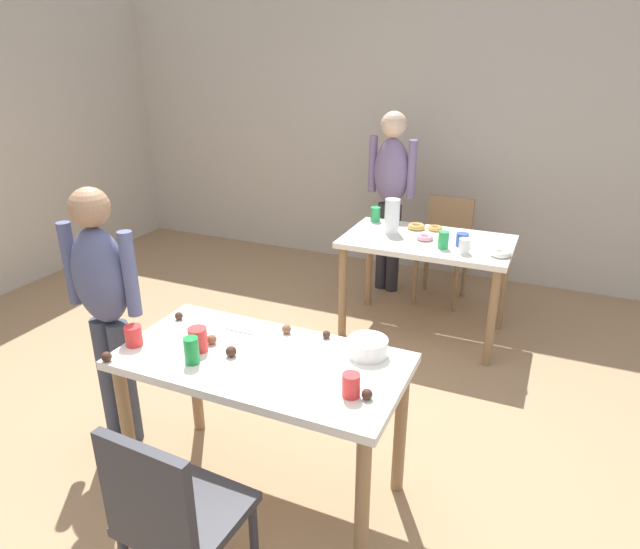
% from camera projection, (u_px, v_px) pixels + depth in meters
% --- Properties ---
extents(ground_plane, '(6.40, 6.40, 0.00)m').
position_uv_depth(ground_plane, '(255.00, 468.00, 2.91)').
color(ground_plane, '#9E7A56').
extents(wall_back, '(6.40, 0.10, 2.60)m').
position_uv_depth(wall_back, '(424.00, 133.00, 5.13)').
color(wall_back, '#BCB2A3').
rests_on(wall_back, ground_plane).
extents(dining_table_near, '(1.30, 0.65, 0.75)m').
position_uv_depth(dining_table_near, '(262.00, 378.00, 2.53)').
color(dining_table_near, silver).
rests_on(dining_table_near, ground_plane).
extents(dining_table_far, '(1.19, 0.71, 0.75)m').
position_uv_depth(dining_table_far, '(426.00, 253.00, 4.07)').
color(dining_table_far, silver).
rests_on(dining_table_far, ground_plane).
extents(chair_near_table, '(0.42, 0.42, 0.87)m').
position_uv_depth(chair_near_table, '(172.00, 514.00, 1.99)').
color(chair_near_table, '#2D2D33').
rests_on(chair_near_table, ground_plane).
extents(chair_far_table, '(0.41, 0.41, 0.87)m').
position_uv_depth(chair_far_table, '(445.00, 243.00, 4.73)').
color(chair_far_table, olive).
rests_on(chair_far_table, ground_plane).
extents(person_girl_near, '(0.45, 0.21, 1.43)m').
position_uv_depth(person_girl_near, '(104.00, 299.00, 2.84)').
color(person_girl_near, '#383D4C').
rests_on(person_girl_near, ground_plane).
extents(person_adult_far, '(0.45, 0.27, 1.56)m').
position_uv_depth(person_adult_far, '(391.00, 187.00, 4.72)').
color(person_adult_far, '#28282D').
rests_on(person_adult_far, ground_plane).
extents(mixing_bowl, '(0.18, 0.18, 0.08)m').
position_uv_depth(mixing_bowl, '(368.00, 347.00, 2.50)').
color(mixing_bowl, white).
rests_on(mixing_bowl, dining_table_near).
extents(soda_can, '(0.07, 0.07, 0.12)m').
position_uv_depth(soda_can, '(191.00, 350.00, 2.43)').
color(soda_can, '#198438').
rests_on(soda_can, dining_table_near).
extents(fork_near, '(0.17, 0.02, 0.01)m').
position_uv_depth(fork_near, '(239.00, 331.00, 2.72)').
color(fork_near, silver).
rests_on(fork_near, dining_table_near).
extents(cup_near_0, '(0.07, 0.07, 0.10)m').
position_uv_depth(cup_near_0, '(351.00, 385.00, 2.20)').
color(cup_near_0, red).
rests_on(cup_near_0, dining_table_near).
extents(cup_near_1, '(0.08, 0.08, 0.10)m').
position_uv_depth(cup_near_1, '(134.00, 336.00, 2.58)').
color(cup_near_1, red).
rests_on(cup_near_1, dining_table_near).
extents(cup_near_2, '(0.09, 0.09, 0.11)m').
position_uv_depth(cup_near_2, '(198.00, 339.00, 2.53)').
color(cup_near_2, red).
rests_on(cup_near_2, dining_table_near).
extents(cake_ball_0, '(0.05, 0.05, 0.05)m').
position_uv_depth(cake_ball_0, '(200.00, 335.00, 2.63)').
color(cake_ball_0, brown).
rests_on(cake_ball_0, dining_table_near).
extents(cake_ball_1, '(0.04, 0.04, 0.04)m').
position_uv_depth(cake_ball_1, '(367.00, 394.00, 2.19)').
color(cake_ball_1, '#3D2319').
rests_on(cake_ball_1, dining_table_near).
extents(cake_ball_2, '(0.05, 0.05, 0.05)m').
position_uv_depth(cake_ball_2, '(106.00, 357.00, 2.46)').
color(cake_ball_2, '#3D2319').
rests_on(cake_ball_2, dining_table_near).
extents(cake_ball_3, '(0.04, 0.04, 0.04)m').
position_uv_depth(cake_ball_3, '(326.00, 335.00, 2.65)').
color(cake_ball_3, '#3D2319').
rests_on(cake_ball_3, dining_table_near).
extents(cake_ball_4, '(0.05, 0.05, 0.05)m').
position_uv_depth(cake_ball_4, '(230.00, 351.00, 2.50)').
color(cake_ball_4, '#3D2319').
rests_on(cake_ball_4, dining_table_near).
extents(cake_ball_5, '(0.05, 0.05, 0.05)m').
position_uv_depth(cake_ball_5, '(212.00, 339.00, 2.60)').
color(cake_ball_5, brown).
rests_on(cake_ball_5, dining_table_near).
extents(cake_ball_6, '(0.04, 0.04, 0.04)m').
position_uv_depth(cake_ball_6, '(179.00, 316.00, 2.83)').
color(cake_ball_6, '#3D2319').
rests_on(cake_ball_6, dining_table_near).
extents(cake_ball_7, '(0.05, 0.05, 0.05)m').
position_uv_depth(cake_ball_7, '(286.00, 329.00, 2.70)').
color(cake_ball_7, brown).
rests_on(cake_ball_7, dining_table_near).
extents(pitcher_far, '(0.11, 0.11, 0.26)m').
position_uv_depth(pitcher_far, '(392.00, 216.00, 4.12)').
color(pitcher_far, white).
rests_on(pitcher_far, dining_table_far).
extents(cup_far_0, '(0.08, 0.08, 0.10)m').
position_uv_depth(cup_far_0, '(464.00, 246.00, 3.74)').
color(cup_far_0, white).
rests_on(cup_far_0, dining_table_far).
extents(cup_far_1, '(0.08, 0.08, 0.11)m').
position_uv_depth(cup_far_1, '(375.00, 214.00, 4.42)').
color(cup_far_1, green).
rests_on(cup_far_1, dining_table_far).
extents(cup_far_2, '(0.07, 0.07, 0.12)m').
position_uv_depth(cup_far_2, '(443.00, 240.00, 3.83)').
color(cup_far_2, green).
rests_on(cup_far_2, dining_table_far).
extents(cup_far_3, '(0.09, 0.09, 0.09)m').
position_uv_depth(cup_far_3, '(462.00, 240.00, 3.87)').
color(cup_far_3, '#3351B2').
rests_on(cup_far_3, dining_table_far).
extents(donut_far_0, '(0.12, 0.12, 0.04)m').
position_uv_depth(donut_far_0, '(425.00, 237.00, 4.01)').
color(donut_far_0, pink).
rests_on(donut_far_0, dining_table_far).
extents(donut_far_1, '(0.14, 0.14, 0.04)m').
position_uv_depth(donut_far_1, '(501.00, 253.00, 3.69)').
color(donut_far_1, white).
rests_on(donut_far_1, dining_table_far).
extents(donut_far_2, '(0.13, 0.13, 0.04)m').
position_uv_depth(donut_far_2, '(416.00, 226.00, 4.25)').
color(donut_far_2, gold).
rests_on(donut_far_2, dining_table_far).
extents(donut_far_3, '(0.11, 0.11, 0.03)m').
position_uv_depth(donut_far_3, '(435.00, 228.00, 4.22)').
color(donut_far_3, gold).
rests_on(donut_far_3, dining_table_far).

